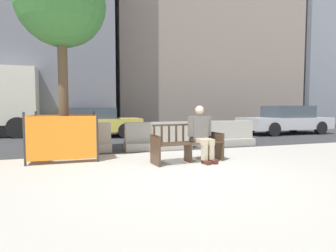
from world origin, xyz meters
TOP-DOWN VIEW (x-y plane):
  - ground_plane at (0.00, 0.00)m, footprint 200.00×200.00m
  - street_asphalt at (0.00, 8.70)m, footprint 120.00×12.00m
  - street_bench at (0.51, 1.11)m, footprint 1.74×0.71m
  - seated_person at (0.86, 1.09)m, footprint 0.59×0.75m
  - jersey_barrier_centre at (0.36, 3.11)m, footprint 2.03×0.77m
  - jersey_barrier_left at (-2.04, 3.25)m, footprint 2.03×0.76m
  - jersey_barrier_right at (2.75, 3.27)m, footprint 2.02×0.74m
  - street_tree at (-2.25, 2.51)m, footprint 2.15×2.15m
  - construction_fence at (-2.25, 2.51)m, footprint 1.57×1.57m
  - car_taxi_near at (-1.35, 7.42)m, footprint 4.06×1.99m
  - car_sedan_far at (7.83, 6.07)m, footprint 4.55×2.00m

SIDE VIEW (x-z plane):
  - ground_plane at x=0.00m, z-range 0.00..0.00m
  - street_asphalt at x=0.00m, z-range 0.00..0.01m
  - jersey_barrier_centre at x=0.36m, z-range -0.08..0.76m
  - jersey_barrier_left at x=-2.04m, z-range -0.08..0.76m
  - jersey_barrier_right at x=2.75m, z-range -0.08..0.76m
  - street_bench at x=0.51m, z-range -0.04..0.84m
  - construction_fence at x=-2.25m, z-range 0.00..1.17m
  - car_taxi_near at x=-1.35m, z-range 0.02..1.31m
  - car_sedan_far at x=7.83m, z-range -0.01..1.38m
  - seated_person at x=0.86m, z-range 0.03..1.35m
  - street_tree at x=-2.25m, z-range 1.34..6.26m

